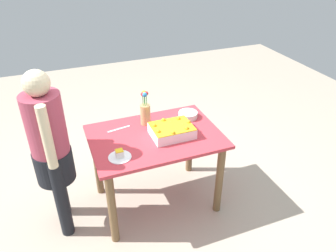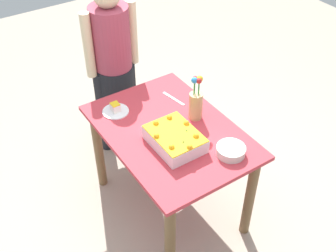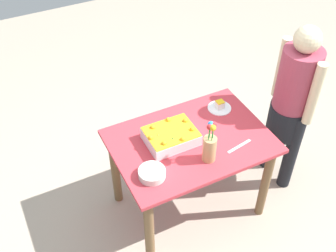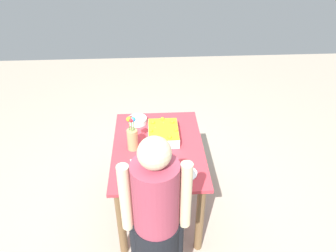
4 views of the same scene
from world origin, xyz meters
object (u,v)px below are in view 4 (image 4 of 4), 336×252
object	(u,v)px
sheet_cake	(163,133)
person_standing	(156,217)
flower_vase	(132,137)
serving_plate_with_slice	(186,172)
fruit_bowl	(138,120)
cake_knife	(133,168)

from	to	relation	value
sheet_cake	person_standing	bearing A→B (deg)	174.78
flower_vase	person_standing	bearing A→B (deg)	-168.00
serving_plate_with_slice	fruit_bowl	distance (m)	0.87
cake_knife	flower_vase	xyz separation A→B (m)	(0.26, 0.01, 0.12)
sheet_cake	person_standing	xyz separation A→B (m)	(-1.01, 0.09, 0.03)
person_standing	cake_knife	bearing A→B (deg)	16.41
fruit_bowl	flower_vase	bearing A→B (deg)	175.51
sheet_cake	flower_vase	xyz separation A→B (m)	(-0.15, 0.27, 0.08)
sheet_cake	flower_vase	world-z (taller)	flower_vase
cake_knife	fruit_bowl	size ratio (longest dim) A/B	1.18
flower_vase	person_standing	xyz separation A→B (m)	(-0.85, -0.18, -0.04)
serving_plate_with_slice	fruit_bowl	size ratio (longest dim) A/B	1.02
flower_vase	fruit_bowl	xyz separation A→B (m)	(0.42, -0.03, -0.10)
cake_knife	person_standing	xyz separation A→B (m)	(-0.60, -0.18, 0.08)
fruit_bowl	person_standing	world-z (taller)	person_standing
sheet_cake	person_standing	world-z (taller)	person_standing
cake_knife	person_standing	size ratio (longest dim) A/B	0.14
sheet_cake	person_standing	size ratio (longest dim) A/B	0.24
serving_plate_with_slice	person_standing	xyz separation A→B (m)	(-0.50, 0.25, 0.06)
flower_vase	cake_knife	bearing A→B (deg)	-178.65
sheet_cake	serving_plate_with_slice	xyz separation A→B (m)	(-0.51, -0.16, -0.03)
serving_plate_with_slice	cake_knife	size ratio (longest dim) A/B	0.86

